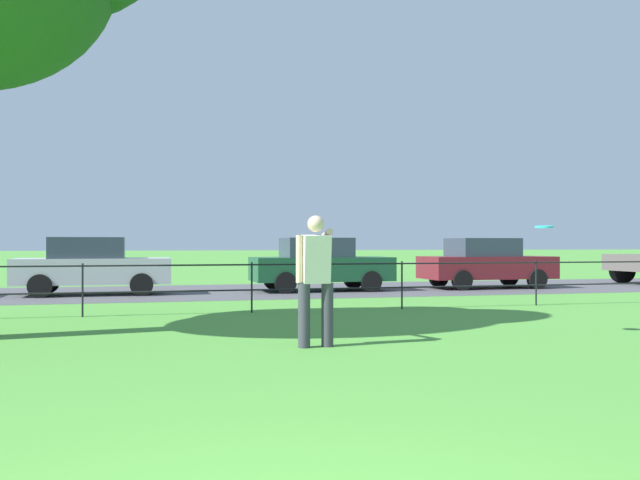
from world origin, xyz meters
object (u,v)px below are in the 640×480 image
at_px(person_thrower, 315,276).
at_px(car_maroon_right, 486,263).
at_px(car_dark_green_far_left, 320,264).
at_px(frisbee, 544,227).
at_px(car_silver_far_right, 92,266).

height_order(person_thrower, car_maroon_right, person_thrower).
height_order(person_thrower, car_dark_green_far_left, person_thrower).
distance_m(frisbee, car_dark_green_far_left, 10.28).
relative_size(frisbee, car_silver_far_right, 0.09).
height_order(frisbee, car_silver_far_right, frisbee).
relative_size(car_silver_far_right, car_dark_green_far_left, 1.00).
xyz_separation_m(person_thrower, car_dark_green_far_left, (2.83, 10.46, -0.16)).
xyz_separation_m(frisbee, car_dark_green_far_left, (-0.74, 10.22, -0.84)).
bearing_deg(person_thrower, car_silver_far_right, 108.13).
bearing_deg(car_silver_far_right, frisbee, -55.77).
xyz_separation_m(car_silver_far_right, car_maroon_right, (11.57, -0.17, 0.00)).
height_order(person_thrower, car_silver_far_right, person_thrower).
bearing_deg(person_thrower, car_dark_green_far_left, 74.88).
bearing_deg(car_silver_far_right, car_maroon_right, -0.86).
bearing_deg(frisbee, car_silver_far_right, 124.23).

